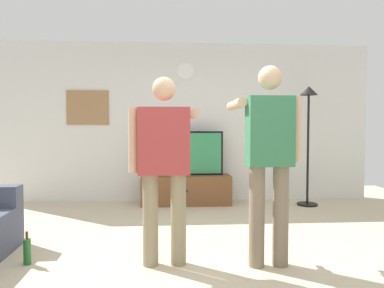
{
  "coord_description": "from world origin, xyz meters",
  "views": [
    {
      "loc": [
        -0.27,
        -2.95,
        1.23
      ],
      "look_at": [
        -0.0,
        1.2,
        1.05
      ],
      "focal_mm": 31.92,
      "sensor_mm": 36.0,
      "label": 1
    }
  ],
  "objects_px": {
    "person_standing_nearer_lamp": "(164,158)",
    "beverage_bottle": "(27,251)",
    "television": "(186,153)",
    "framed_picture": "(88,108)",
    "floor_lamp": "(308,120)",
    "person_standing_nearer_couch": "(269,153)",
    "tv_stand": "(186,190)",
    "wall_clock": "(185,71)"
  },
  "relations": [
    {
      "from": "wall_clock",
      "to": "person_standing_nearer_lamp",
      "type": "relative_size",
      "value": 0.17
    },
    {
      "from": "wall_clock",
      "to": "person_standing_nearer_couch",
      "type": "distance_m",
      "value": 3.16
    },
    {
      "from": "tv_stand",
      "to": "framed_picture",
      "type": "bearing_deg",
      "value": 169.82
    },
    {
      "from": "floor_lamp",
      "to": "beverage_bottle",
      "type": "height_order",
      "value": "floor_lamp"
    },
    {
      "from": "television",
      "to": "floor_lamp",
      "type": "relative_size",
      "value": 0.63
    },
    {
      "from": "television",
      "to": "person_standing_nearer_lamp",
      "type": "xyz_separation_m",
      "value": [
        -0.31,
        -2.53,
        0.13
      ]
    },
    {
      "from": "television",
      "to": "person_standing_nearer_couch",
      "type": "relative_size",
      "value": 0.68
    },
    {
      "from": "television",
      "to": "floor_lamp",
      "type": "distance_m",
      "value": 2.04
    },
    {
      "from": "person_standing_nearer_lamp",
      "to": "beverage_bottle",
      "type": "bearing_deg",
      "value": 176.68
    },
    {
      "from": "television",
      "to": "framed_picture",
      "type": "xyz_separation_m",
      "value": [
        -1.64,
        0.25,
        0.76
      ]
    },
    {
      "from": "tv_stand",
      "to": "television",
      "type": "xyz_separation_m",
      "value": [
        -0.0,
        0.05,
        0.6
      ]
    },
    {
      "from": "framed_picture",
      "to": "floor_lamp",
      "type": "relative_size",
      "value": 0.36
    },
    {
      "from": "wall_clock",
      "to": "person_standing_nearer_lamp",
      "type": "height_order",
      "value": "wall_clock"
    },
    {
      "from": "television",
      "to": "framed_picture",
      "type": "distance_m",
      "value": 1.83
    },
    {
      "from": "beverage_bottle",
      "to": "television",
      "type": "bearing_deg",
      "value": 57.58
    },
    {
      "from": "beverage_bottle",
      "to": "framed_picture",
      "type": "bearing_deg",
      "value": 91.74
    },
    {
      "from": "wall_clock",
      "to": "floor_lamp",
      "type": "distance_m",
      "value": 2.19
    },
    {
      "from": "tv_stand",
      "to": "floor_lamp",
      "type": "xyz_separation_m",
      "value": [
        1.96,
        -0.2,
        1.14
      ]
    },
    {
      "from": "wall_clock",
      "to": "framed_picture",
      "type": "height_order",
      "value": "wall_clock"
    },
    {
      "from": "framed_picture",
      "to": "floor_lamp",
      "type": "distance_m",
      "value": 3.64
    },
    {
      "from": "beverage_bottle",
      "to": "person_standing_nearer_lamp",
      "type": "bearing_deg",
      "value": -3.32
    },
    {
      "from": "person_standing_nearer_lamp",
      "to": "beverage_bottle",
      "type": "relative_size",
      "value": 5.59
    },
    {
      "from": "person_standing_nearer_couch",
      "to": "floor_lamp",
      "type": "bearing_deg",
      "value": 60.54
    },
    {
      "from": "person_standing_nearer_couch",
      "to": "beverage_bottle",
      "type": "bearing_deg",
      "value": 175.88
    },
    {
      "from": "floor_lamp",
      "to": "framed_picture",
      "type": "bearing_deg",
      "value": 172.19
    },
    {
      "from": "framed_picture",
      "to": "person_standing_nearer_lamp",
      "type": "xyz_separation_m",
      "value": [
        1.33,
        -2.78,
        -0.63
      ]
    },
    {
      "from": "framed_picture",
      "to": "person_standing_nearer_couch",
      "type": "bearing_deg",
      "value": -51.71
    },
    {
      "from": "person_standing_nearer_lamp",
      "to": "person_standing_nearer_couch",
      "type": "bearing_deg",
      "value": -5.18
    },
    {
      "from": "floor_lamp",
      "to": "person_standing_nearer_lamp",
      "type": "bearing_deg",
      "value": -134.81
    },
    {
      "from": "person_standing_nearer_couch",
      "to": "beverage_bottle",
      "type": "height_order",
      "value": "person_standing_nearer_couch"
    },
    {
      "from": "tv_stand",
      "to": "floor_lamp",
      "type": "distance_m",
      "value": 2.27
    },
    {
      "from": "framed_picture",
      "to": "person_standing_nearer_couch",
      "type": "height_order",
      "value": "framed_picture"
    },
    {
      "from": "tv_stand",
      "to": "person_standing_nearer_lamp",
      "type": "distance_m",
      "value": 2.61
    },
    {
      "from": "floor_lamp",
      "to": "person_standing_nearer_couch",
      "type": "bearing_deg",
      "value": -119.46
    },
    {
      "from": "wall_clock",
      "to": "floor_lamp",
      "type": "xyz_separation_m",
      "value": [
        1.96,
        -0.49,
        -0.84
      ]
    },
    {
      "from": "tv_stand",
      "to": "television",
      "type": "bearing_deg",
      "value": 90.0
    },
    {
      "from": "person_standing_nearer_couch",
      "to": "television",
      "type": "bearing_deg",
      "value": 103.29
    },
    {
      "from": "floor_lamp",
      "to": "beverage_bottle",
      "type": "distance_m",
      "value": 4.34
    },
    {
      "from": "person_standing_nearer_lamp",
      "to": "beverage_bottle",
      "type": "distance_m",
      "value": 1.51
    },
    {
      "from": "beverage_bottle",
      "to": "tv_stand",
      "type": "bearing_deg",
      "value": 57.09
    },
    {
      "from": "television",
      "to": "wall_clock",
      "type": "relative_size",
      "value": 4.29
    },
    {
      "from": "tv_stand",
      "to": "floor_lamp",
      "type": "relative_size",
      "value": 0.76
    }
  ]
}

